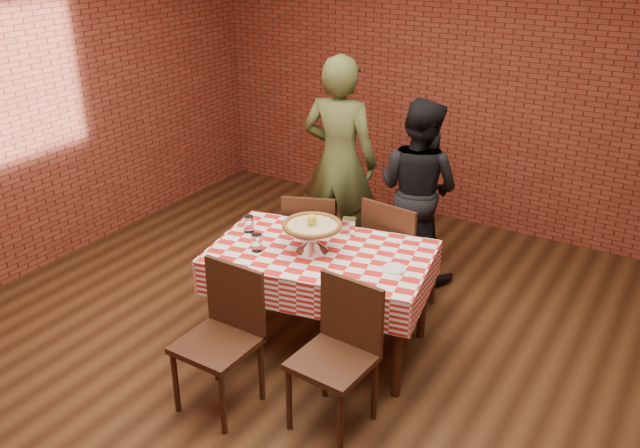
{
  "coord_description": "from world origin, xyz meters",
  "views": [
    {
      "loc": [
        2.07,
        -3.06,
        2.82
      ],
      "look_at": [
        -0.1,
        0.47,
        0.91
      ],
      "focal_mm": 37.96,
      "sensor_mm": 36.0,
      "label": 1
    }
  ],
  "objects_px": {
    "water_glass_left": "(257,243)",
    "diner_black": "(418,190)",
    "pizza": "(312,226)",
    "chair_near_right": "(333,361)",
    "table": "(321,300)",
    "water_glass_right": "(249,224)",
    "chair_far_right": "(401,253)",
    "pizza_stand": "(312,239)",
    "diner_olive": "(339,161)",
    "chair_near_left": "(217,344)",
    "condiment_caddy": "(349,227)",
    "chair_far_left": "(312,241)"
  },
  "relations": [
    {
      "from": "water_glass_left",
      "to": "diner_black",
      "type": "xyz_separation_m",
      "value": [
        0.47,
        1.57,
        -0.06
      ]
    },
    {
      "from": "pizza",
      "to": "chair_near_right",
      "type": "bearing_deg",
      "value": -49.96
    },
    {
      "from": "table",
      "to": "chair_near_right",
      "type": "xyz_separation_m",
      "value": [
        0.48,
        -0.67,
        0.08
      ]
    },
    {
      "from": "water_glass_right",
      "to": "chair_far_right",
      "type": "bearing_deg",
      "value": 42.97
    },
    {
      "from": "pizza_stand",
      "to": "water_glass_right",
      "type": "xyz_separation_m",
      "value": [
        -0.54,
        0.01,
        -0.03
      ]
    },
    {
      "from": "pizza",
      "to": "chair_far_right",
      "type": "relative_size",
      "value": 0.43
    },
    {
      "from": "water_glass_left",
      "to": "diner_olive",
      "type": "bearing_deg",
      "value": 98.32
    },
    {
      "from": "table",
      "to": "diner_black",
      "type": "relative_size",
      "value": 0.95
    },
    {
      "from": "water_glass_right",
      "to": "chair_near_left",
      "type": "bearing_deg",
      "value": -65.65
    },
    {
      "from": "water_glass_left",
      "to": "chair_near_left",
      "type": "xyz_separation_m",
      "value": [
        0.17,
        -0.66,
        -0.36
      ]
    },
    {
      "from": "water_glass_right",
      "to": "chair_near_right",
      "type": "xyz_separation_m",
      "value": [
        1.08,
        -0.66,
        -0.36
      ]
    },
    {
      "from": "pizza",
      "to": "water_glass_left",
      "type": "bearing_deg",
      "value": -147.58
    },
    {
      "from": "pizza",
      "to": "condiment_caddy",
      "type": "xyz_separation_m",
      "value": [
        0.09,
        0.34,
        -0.12
      ]
    },
    {
      "from": "pizza",
      "to": "diner_olive",
      "type": "distance_m",
      "value": 1.39
    },
    {
      "from": "chair_far_right",
      "to": "diner_olive",
      "type": "bearing_deg",
      "value": -24.44
    },
    {
      "from": "pizza",
      "to": "water_glass_right",
      "type": "xyz_separation_m",
      "value": [
        -0.54,
        0.01,
        -0.12
      ]
    },
    {
      "from": "water_glass_right",
      "to": "diner_black",
      "type": "relative_size",
      "value": 0.08
    },
    {
      "from": "diner_black",
      "to": "water_glass_left",
      "type": "bearing_deg",
      "value": 82.12
    },
    {
      "from": "pizza",
      "to": "chair_far_right",
      "type": "bearing_deg",
      "value": 69.57
    },
    {
      "from": "chair_far_right",
      "to": "pizza_stand",
      "type": "bearing_deg",
      "value": 75.57
    },
    {
      "from": "chair_far_left",
      "to": "diner_olive",
      "type": "bearing_deg",
      "value": -102.16
    },
    {
      "from": "pizza",
      "to": "condiment_caddy",
      "type": "height_order",
      "value": "pizza"
    },
    {
      "from": "table",
      "to": "diner_black",
      "type": "height_order",
      "value": "diner_black"
    },
    {
      "from": "water_glass_right",
      "to": "chair_far_left",
      "type": "xyz_separation_m",
      "value": [
        0.12,
        0.65,
        -0.37
      ]
    },
    {
      "from": "pizza_stand",
      "to": "chair_near_right",
      "type": "xyz_separation_m",
      "value": [
        0.54,
        -0.64,
        -0.39
      ]
    },
    {
      "from": "diner_black",
      "to": "pizza_stand",
      "type": "bearing_deg",
      "value": 92.21
    },
    {
      "from": "water_glass_left",
      "to": "diner_black",
      "type": "height_order",
      "value": "diner_black"
    },
    {
      "from": "table",
      "to": "condiment_caddy",
      "type": "height_order",
      "value": "condiment_caddy"
    },
    {
      "from": "water_glass_left",
      "to": "chair_near_right",
      "type": "height_order",
      "value": "chair_near_right"
    },
    {
      "from": "condiment_caddy",
      "to": "diner_olive",
      "type": "bearing_deg",
      "value": 102.14
    },
    {
      "from": "diner_black",
      "to": "water_glass_right",
      "type": "bearing_deg",
      "value": 71.55
    },
    {
      "from": "pizza_stand",
      "to": "chair_near_right",
      "type": "bearing_deg",
      "value": -49.96
    },
    {
      "from": "pizza_stand",
      "to": "condiment_caddy",
      "type": "xyz_separation_m",
      "value": [
        0.09,
        0.34,
        -0.02
      ]
    },
    {
      "from": "pizza_stand",
      "to": "chair_near_left",
      "type": "bearing_deg",
      "value": -99.7
    },
    {
      "from": "pizza_stand",
      "to": "chair_far_left",
      "type": "relative_size",
      "value": 0.44
    },
    {
      "from": "chair_far_right",
      "to": "chair_near_right",
      "type": "bearing_deg",
      "value": 105.56
    },
    {
      "from": "pizza_stand",
      "to": "water_glass_right",
      "type": "height_order",
      "value": "pizza_stand"
    },
    {
      "from": "water_glass_left",
      "to": "chair_near_right",
      "type": "xyz_separation_m",
      "value": [
        0.85,
        -0.44,
        -0.36
      ]
    },
    {
      "from": "chair_near_left",
      "to": "table",
      "type": "bearing_deg",
      "value": 78.27
    },
    {
      "from": "water_glass_left",
      "to": "chair_far_right",
      "type": "xyz_separation_m",
      "value": [
        0.61,
        0.99,
        -0.35
      ]
    },
    {
      "from": "condiment_caddy",
      "to": "chair_far_left",
      "type": "relative_size",
      "value": 0.14
    },
    {
      "from": "water_glass_right",
      "to": "chair_far_right",
      "type": "relative_size",
      "value": 0.13
    },
    {
      "from": "chair_far_left",
      "to": "diner_olive",
      "type": "height_order",
      "value": "diner_olive"
    },
    {
      "from": "pizza_stand",
      "to": "chair_far_left",
      "type": "distance_m",
      "value": 0.88
    },
    {
      "from": "pizza",
      "to": "table",
      "type": "bearing_deg",
      "value": 24.65
    },
    {
      "from": "pizza",
      "to": "water_glass_left",
      "type": "xyz_separation_m",
      "value": [
        -0.31,
        -0.2,
        -0.12
      ]
    },
    {
      "from": "chair_far_right",
      "to": "chair_far_left",
      "type": "bearing_deg",
      "value": 16.25
    },
    {
      "from": "table",
      "to": "chair_far_right",
      "type": "relative_size",
      "value": 1.55
    },
    {
      "from": "chair_far_left",
      "to": "chair_far_right",
      "type": "xyz_separation_m",
      "value": [
        0.71,
        0.13,
        0.02
      ]
    },
    {
      "from": "chair_near_left",
      "to": "chair_near_right",
      "type": "distance_m",
      "value": 0.72
    }
  ]
}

